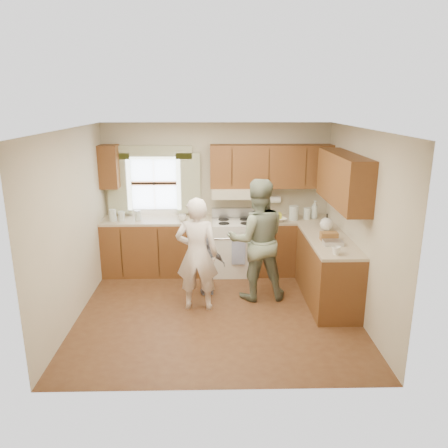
{
  "coord_description": "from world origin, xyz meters",
  "views": [
    {
      "loc": [
        -0.03,
        -5.56,
        2.84
      ],
      "look_at": [
        0.1,
        0.4,
        1.15
      ],
      "focal_mm": 35.0,
      "sensor_mm": 36.0,
      "label": 1
    }
  ],
  "objects_px": {
    "woman_left": "(197,254)",
    "child": "(208,266)",
    "stove": "(234,246)",
    "woman_right": "(257,240)"
  },
  "relations": [
    {
      "from": "woman_left",
      "to": "child",
      "type": "height_order",
      "value": "woman_left"
    },
    {
      "from": "woman_right",
      "to": "stove",
      "type": "bearing_deg",
      "value": -79.32
    },
    {
      "from": "stove",
      "to": "woman_left",
      "type": "bearing_deg",
      "value": -113.55
    },
    {
      "from": "woman_left",
      "to": "woman_right",
      "type": "distance_m",
      "value": 0.93
    },
    {
      "from": "stove",
      "to": "woman_right",
      "type": "xyz_separation_m",
      "value": [
        0.28,
        -1.0,
        0.43
      ]
    },
    {
      "from": "stove",
      "to": "woman_right",
      "type": "relative_size",
      "value": 0.6
    },
    {
      "from": "woman_left",
      "to": "child",
      "type": "distance_m",
      "value": 0.58
    },
    {
      "from": "woman_left",
      "to": "child",
      "type": "xyz_separation_m",
      "value": [
        0.14,
        0.45,
        -0.35
      ]
    },
    {
      "from": "woman_left",
      "to": "stove",
      "type": "bearing_deg",
      "value": -109.99
    },
    {
      "from": "stove",
      "to": "woman_left",
      "type": "height_order",
      "value": "woman_left"
    }
  ]
}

